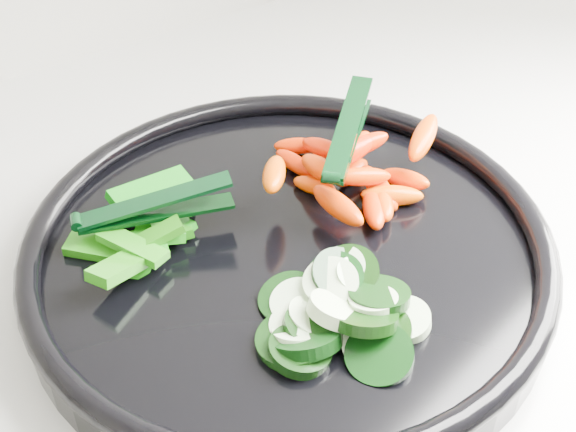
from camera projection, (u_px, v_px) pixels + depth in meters
counter at (486, 375)px, 1.09m from camera, size 2.02×0.62×0.93m
veggie_tray at (288, 253)px, 0.57m from camera, size 0.49×0.49×0.04m
cucumber_pile at (333, 315)px, 0.51m from camera, size 0.13×0.13×0.04m
carrot_pile at (353, 173)px, 0.60m from camera, size 0.17×0.14×0.05m
pepper_pile at (144, 232)px, 0.57m from camera, size 0.11×0.10×0.04m
tong_carrot at (347, 135)px, 0.59m from camera, size 0.09×0.09×0.02m
tong_pepper at (150, 208)px, 0.56m from camera, size 0.11×0.05×0.02m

